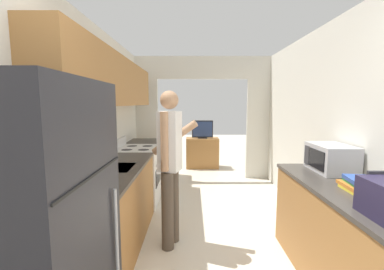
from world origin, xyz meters
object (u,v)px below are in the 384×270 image
(range_oven, at_px, (138,175))
(person, at_px, (170,164))
(microwave, at_px, (331,158))
(tv_cabinet, at_px, (203,153))
(television, at_px, (203,130))
(book_stack, at_px, (359,185))
(refrigerator, at_px, (34,244))

(range_oven, distance_m, person, 1.44)
(microwave, bearing_deg, person, 174.19)
(tv_cabinet, xyz_separation_m, television, (0.00, -0.04, 0.57))
(book_stack, relative_size, tv_cabinet, 0.37)
(refrigerator, distance_m, tv_cabinet, 5.05)
(range_oven, height_order, person, person)
(person, height_order, book_stack, person)
(refrigerator, distance_m, range_oven, 2.69)
(person, relative_size, television, 3.38)
(refrigerator, xyz_separation_m, tv_cabinet, (1.07, 4.91, -0.48))
(book_stack, height_order, television, television)
(refrigerator, bearing_deg, range_oven, 90.50)
(microwave, xyz_separation_m, television, (-1.14, 3.59, -0.08))
(range_oven, distance_m, book_stack, 2.95)
(book_stack, xyz_separation_m, tv_cabinet, (-1.06, 4.21, -0.57))
(person, relative_size, tv_cabinet, 2.17)
(range_oven, xyz_separation_m, microwave, (2.24, -1.38, 0.57))
(refrigerator, height_order, television, refrigerator)
(range_oven, relative_size, microwave, 2.08)
(refrigerator, distance_m, television, 4.99)
(television, bearing_deg, tv_cabinet, 90.00)
(microwave, bearing_deg, tv_cabinet, 107.48)
(tv_cabinet, distance_m, television, 0.58)
(range_oven, height_order, television, television)
(person, xyz_separation_m, television, (0.49, 3.42, 0.02))
(book_stack, distance_m, tv_cabinet, 4.38)
(television, bearing_deg, refrigerator, -102.43)
(television, bearing_deg, microwave, -72.33)
(refrigerator, xyz_separation_m, book_stack, (2.13, 0.70, 0.09))
(microwave, distance_m, television, 3.77)
(refrigerator, bearing_deg, television, 77.57)
(refrigerator, height_order, book_stack, refrigerator)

